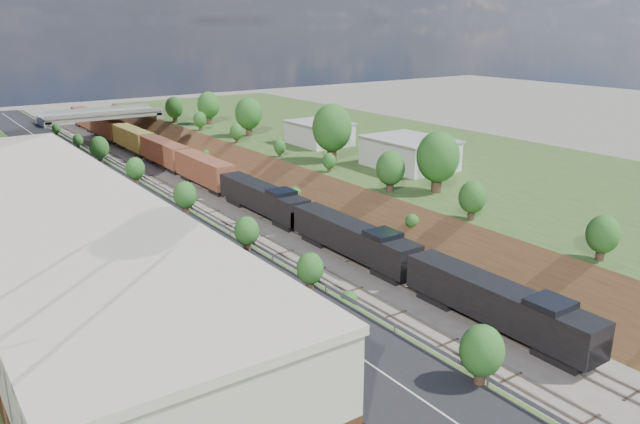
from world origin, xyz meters
TOP-DOWN VIEW (x-y plane):
  - platform_right at (33.00, 60.00)m, footprint 44.00×180.00m
  - embankment_left at (-11.00, 60.00)m, footprint 10.00×180.00m
  - embankment_right at (11.00, 60.00)m, footprint 10.00×180.00m
  - rail_left_track at (-2.60, 60.00)m, footprint 1.58×180.00m
  - rail_right_track at (2.60, 60.00)m, footprint 1.58×180.00m
  - road at (-15.50, 60.00)m, footprint 8.00×180.00m
  - guardrail at (-11.40, 59.80)m, footprint 0.10×171.00m
  - commercial_building at (-28.00, 38.00)m, footprint 14.30×62.30m
  - overpass at (0.00, 122.00)m, footprint 24.50×8.30m
  - white_building_near at (23.50, 52.00)m, footprint 9.00×12.00m
  - white_building_far at (23.00, 74.00)m, footprint 8.00×10.00m
  - tree_right_large at (17.00, 40.00)m, footprint 5.25×5.25m
  - tree_left_crest at (-11.80, 20.00)m, footprint 2.45×2.45m
  - freight_train at (2.60, 83.24)m, footprint 3.17×144.43m
  - suv at (-15.52, 35.99)m, footprint 3.39×7.17m

SIDE VIEW (x-z plane):
  - embankment_left at x=-11.00m, z-range -5.00..5.00m
  - embankment_right at x=11.00m, z-range -5.00..5.00m
  - rail_left_track at x=-2.60m, z-range 0.00..0.18m
  - rail_right_track at x=2.60m, z-range 0.00..0.18m
  - platform_right at x=33.00m, z-range 0.00..5.00m
  - freight_train at x=2.60m, z-range 0.32..5.03m
  - overpass at x=0.00m, z-range 1.22..8.62m
  - road at x=-15.50m, z-range 5.00..5.10m
  - guardrail at x=-11.40m, z-range 5.20..5.90m
  - suv at x=-15.52m, z-range 5.10..7.08m
  - white_building_far at x=23.00m, z-range 5.00..8.60m
  - white_building_near at x=23.50m, z-range 5.00..9.00m
  - tree_left_crest at x=-11.80m, z-range 5.26..8.82m
  - commercial_building at x=-28.00m, z-range 5.01..12.01m
  - tree_right_large at x=17.00m, z-range 5.58..13.19m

